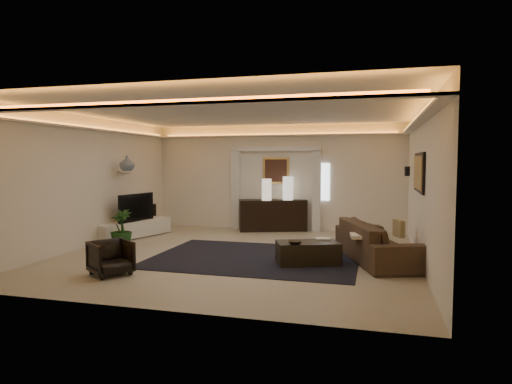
% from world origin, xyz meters
% --- Properties ---
extents(floor, '(7.00, 7.00, 0.00)m').
position_xyz_m(floor, '(0.00, 0.00, 0.00)').
color(floor, tan).
rests_on(floor, ground).
extents(ceiling, '(7.00, 7.00, 0.00)m').
position_xyz_m(ceiling, '(0.00, 0.00, 2.90)').
color(ceiling, white).
rests_on(ceiling, ground).
extents(wall_back, '(7.00, 0.00, 7.00)m').
position_xyz_m(wall_back, '(0.00, 3.50, 1.45)').
color(wall_back, '#F1E5CF').
rests_on(wall_back, ground).
extents(wall_front, '(7.00, 0.00, 7.00)m').
position_xyz_m(wall_front, '(0.00, -3.50, 1.45)').
color(wall_front, '#F1E5CF').
rests_on(wall_front, ground).
extents(wall_left, '(0.00, 7.00, 7.00)m').
position_xyz_m(wall_left, '(-3.50, 0.00, 1.45)').
color(wall_left, '#F1E5CF').
rests_on(wall_left, ground).
extents(wall_right, '(0.00, 7.00, 7.00)m').
position_xyz_m(wall_right, '(3.50, 0.00, 1.45)').
color(wall_right, '#F1E5CF').
rests_on(wall_right, ground).
extents(cove_soffit, '(7.00, 7.00, 0.04)m').
position_xyz_m(cove_soffit, '(0.00, 0.00, 2.62)').
color(cove_soffit, silver).
rests_on(cove_soffit, ceiling).
extents(daylight_slit, '(0.25, 0.03, 1.00)m').
position_xyz_m(daylight_slit, '(1.35, 3.48, 1.35)').
color(daylight_slit, white).
rests_on(daylight_slit, wall_back).
extents(area_rug, '(4.00, 3.00, 0.01)m').
position_xyz_m(area_rug, '(0.40, -0.20, 0.01)').
color(area_rug, black).
rests_on(area_rug, ground).
extents(pilaster_left, '(0.22, 0.20, 2.20)m').
position_xyz_m(pilaster_left, '(-1.15, 3.40, 1.10)').
color(pilaster_left, silver).
rests_on(pilaster_left, ground).
extents(pilaster_right, '(0.22, 0.20, 2.20)m').
position_xyz_m(pilaster_right, '(1.15, 3.40, 1.10)').
color(pilaster_right, silver).
rests_on(pilaster_right, ground).
extents(alcove_header, '(2.52, 0.20, 0.12)m').
position_xyz_m(alcove_header, '(0.00, 3.40, 2.25)').
color(alcove_header, silver).
rests_on(alcove_header, wall_back).
extents(painting_frame, '(0.74, 0.04, 0.74)m').
position_xyz_m(painting_frame, '(0.00, 3.47, 1.65)').
color(painting_frame, tan).
rests_on(painting_frame, wall_back).
extents(painting_canvas, '(0.62, 0.02, 0.62)m').
position_xyz_m(painting_canvas, '(0.00, 3.44, 1.65)').
color(painting_canvas, '#4C2D1E').
rests_on(painting_canvas, wall_back).
extents(art_panel_frame, '(0.04, 1.64, 0.74)m').
position_xyz_m(art_panel_frame, '(3.47, 0.30, 1.70)').
color(art_panel_frame, black).
rests_on(art_panel_frame, wall_right).
extents(art_panel_gold, '(0.02, 1.50, 0.62)m').
position_xyz_m(art_panel_gold, '(3.44, 0.30, 1.70)').
color(art_panel_gold, tan).
rests_on(art_panel_gold, wall_right).
extents(wall_sconce, '(0.12, 0.12, 0.22)m').
position_xyz_m(wall_sconce, '(3.38, 2.20, 1.68)').
color(wall_sconce, black).
rests_on(wall_sconce, wall_right).
extents(wall_niche, '(0.10, 0.55, 0.04)m').
position_xyz_m(wall_niche, '(-3.44, 1.40, 1.65)').
color(wall_niche, silver).
rests_on(wall_niche, wall_left).
extents(console, '(1.91, 1.16, 0.91)m').
position_xyz_m(console, '(-0.04, 3.25, 0.40)').
color(console, black).
rests_on(console, ground).
extents(lamp_left, '(0.29, 0.29, 0.58)m').
position_xyz_m(lamp_left, '(-0.14, 2.96, 1.09)').
color(lamp_left, beige).
rests_on(lamp_left, console).
extents(lamp_right, '(0.34, 0.34, 0.64)m').
position_xyz_m(lamp_right, '(0.38, 3.25, 1.09)').
color(lamp_right, silver).
rests_on(lamp_right, console).
extents(media_ledge, '(1.12, 2.18, 0.40)m').
position_xyz_m(media_ledge, '(-3.15, 1.25, 0.23)').
color(media_ledge, silver).
rests_on(media_ledge, ground).
extents(tv, '(1.20, 0.39, 0.69)m').
position_xyz_m(tv, '(-3.15, 1.21, 0.79)').
color(tv, black).
rests_on(tv, media_ledge).
extents(figurine, '(0.16, 0.16, 0.33)m').
position_xyz_m(figurine, '(-3.15, 2.31, 0.64)').
color(figurine, black).
rests_on(figurine, media_ledge).
extents(ginger_jar, '(0.45, 0.45, 0.38)m').
position_xyz_m(ginger_jar, '(-3.15, 0.99, 1.86)').
color(ginger_jar, slate).
rests_on(ginger_jar, wall_niche).
extents(plant, '(0.50, 0.50, 0.83)m').
position_xyz_m(plant, '(-2.78, 0.09, 0.42)').
color(plant, black).
rests_on(plant, ground).
extents(sofa, '(2.73, 1.78, 0.74)m').
position_xyz_m(sofa, '(2.73, 0.17, 0.37)').
color(sofa, '#4E3516').
rests_on(sofa, ground).
extents(throw_blanket, '(0.61, 0.52, 0.06)m').
position_xyz_m(throw_blanket, '(2.53, -0.33, 0.55)').
color(throw_blanket, '#FAF1CB').
rests_on(throw_blanket, sofa).
extents(throw_pillow, '(0.23, 0.36, 0.34)m').
position_xyz_m(throw_pillow, '(3.15, 0.79, 0.55)').
color(throw_pillow, '#9E8953').
rests_on(throw_pillow, sofa).
extents(coffee_table, '(1.28, 0.99, 0.42)m').
position_xyz_m(coffee_table, '(1.48, -0.46, 0.20)').
color(coffee_table, black).
rests_on(coffee_table, ground).
extents(bowl, '(0.35, 0.35, 0.07)m').
position_xyz_m(bowl, '(1.29, -0.75, 0.44)').
color(bowl, '#2F2418').
rests_on(bowl, coffee_table).
extents(magazine, '(0.31, 0.27, 0.03)m').
position_xyz_m(magazine, '(1.72, -0.15, 0.42)').
color(magazine, white).
rests_on(magazine, coffee_table).
extents(armchair, '(0.88, 0.88, 0.58)m').
position_xyz_m(armchair, '(-1.60, -2.11, 0.29)').
color(armchair, '#322A1E').
rests_on(armchair, ground).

